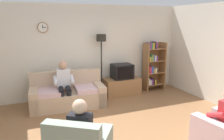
# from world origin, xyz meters

# --- Properties ---
(ground_plane) EXTENTS (12.00, 12.00, 0.00)m
(ground_plane) POSITION_xyz_m (0.00, 0.00, 0.00)
(ground_plane) COLOR #8C603D
(back_wall_assembly) EXTENTS (6.20, 0.17, 2.70)m
(back_wall_assembly) POSITION_xyz_m (-0.00, 2.66, 1.35)
(back_wall_assembly) COLOR silver
(back_wall_assembly) RESTS_ON ground_plane
(couch) EXTENTS (1.97, 1.04, 0.90)m
(couch) POSITION_xyz_m (-0.94, 1.89, 0.31)
(couch) COLOR tan
(couch) RESTS_ON ground_plane
(tv_stand) EXTENTS (1.10, 0.56, 0.51)m
(tv_stand) POSITION_xyz_m (0.79, 2.25, 0.26)
(tv_stand) COLOR olive
(tv_stand) RESTS_ON ground_plane
(tv) EXTENTS (0.60, 0.49, 0.44)m
(tv) POSITION_xyz_m (0.79, 2.23, 0.73)
(tv) COLOR black
(tv) RESTS_ON tv_stand
(bookshelf) EXTENTS (0.68, 0.36, 1.58)m
(bookshelf) POSITION_xyz_m (1.92, 2.32, 0.81)
(bookshelf) COLOR olive
(bookshelf) RESTS_ON ground_plane
(floor_lamp) EXTENTS (0.28, 0.28, 1.85)m
(floor_lamp) POSITION_xyz_m (0.18, 2.35, 1.45)
(floor_lamp) COLOR black
(floor_lamp) RESTS_ON ground_plane
(person_on_couch) EXTENTS (0.54, 0.56, 1.24)m
(person_on_couch) POSITION_xyz_m (-1.04, 1.78, 0.70)
(person_on_couch) COLOR silver
(person_on_couch) RESTS_ON ground_plane
(person_in_left_armchair) EXTENTS (0.61, 0.64, 1.12)m
(person_in_left_armchair) POSITION_xyz_m (-1.21, -0.69, 0.60)
(person_in_left_armchair) COLOR black
(person_in_left_armchair) RESTS_ON ground_plane
(person_in_right_armchair) EXTENTS (0.55, 0.57, 1.12)m
(person_in_right_armchair) POSITION_xyz_m (1.24, -1.08, 0.60)
(person_in_right_armchair) COLOR red
(person_in_right_armchair) RESTS_ON ground_plane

